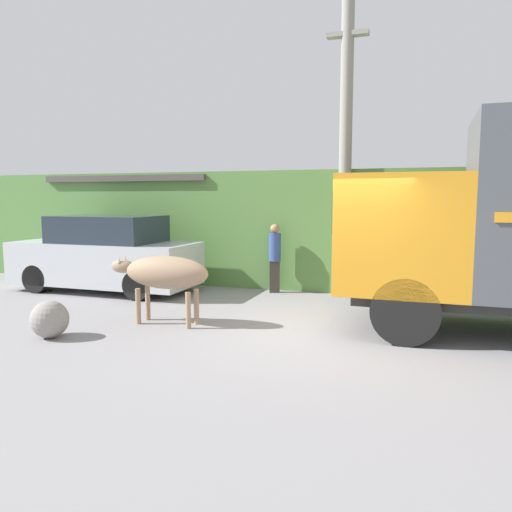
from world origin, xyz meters
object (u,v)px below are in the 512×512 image
(utility_pole, at_px, (345,147))
(roadside_rock, at_px, (50,319))
(parked_suv, at_px, (105,255))
(pedestrian_on_hill, at_px, (275,254))
(brown_cow, at_px, (164,273))

(utility_pole, xyz_separation_m, roadside_rock, (-3.85, -4.97, -3.04))
(parked_suv, relative_size, roadside_rock, 7.40)
(utility_pole, relative_size, roadside_rock, 10.89)
(parked_suv, relative_size, utility_pole, 0.68)
(pedestrian_on_hill, relative_size, utility_pole, 0.25)
(parked_suv, bearing_deg, utility_pole, 16.15)
(brown_cow, bearing_deg, pedestrian_on_hill, 83.20)
(parked_suv, bearing_deg, pedestrian_on_hill, 19.11)
(parked_suv, xyz_separation_m, roadside_rock, (1.61, -3.72, -0.56))
(utility_pole, bearing_deg, parked_suv, -167.11)
(parked_suv, xyz_separation_m, pedestrian_on_hill, (3.88, 1.10, 0.04))
(pedestrian_on_hill, distance_m, utility_pole, 2.91)
(parked_suv, relative_size, pedestrian_on_hill, 2.74)
(pedestrian_on_hill, distance_m, roadside_rock, 5.37)
(brown_cow, distance_m, pedestrian_on_hill, 3.59)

